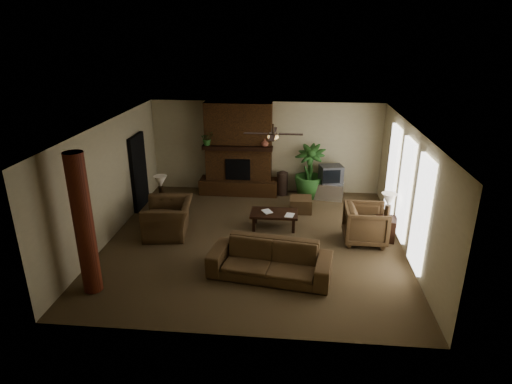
# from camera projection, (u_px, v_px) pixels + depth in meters

# --- Properties ---
(room_shell) EXTENTS (7.00, 7.00, 7.00)m
(room_shell) POSITION_uv_depth(u_px,v_px,m) (254.00, 186.00, 9.95)
(room_shell) COLOR brown
(room_shell) RESTS_ON ground
(fireplace) EXTENTS (2.40, 0.70, 2.80)m
(fireplace) POSITION_uv_depth(u_px,v_px,m) (239.00, 157.00, 13.11)
(fireplace) COLOR #502E15
(fireplace) RESTS_ON ground
(windows) EXTENTS (0.08, 3.65, 2.35)m
(windows) POSITION_uv_depth(u_px,v_px,m) (405.00, 190.00, 9.85)
(windows) COLOR white
(windows) RESTS_ON ground
(log_column) EXTENTS (0.36, 0.36, 2.80)m
(log_column) POSITION_uv_depth(u_px,v_px,m) (84.00, 225.00, 7.98)
(log_column) COLOR maroon
(log_column) RESTS_ON ground
(doorway) EXTENTS (0.10, 1.00, 2.10)m
(doorway) POSITION_uv_depth(u_px,v_px,m) (139.00, 172.00, 12.05)
(doorway) COLOR black
(doorway) RESTS_ON ground
(ceiling_fan) EXTENTS (1.35, 1.35, 0.37)m
(ceiling_fan) POSITION_uv_depth(u_px,v_px,m) (273.00, 136.00, 9.79)
(ceiling_fan) COLOR #312315
(ceiling_fan) RESTS_ON ceiling
(sofa) EXTENTS (2.57, 1.10, 0.97)m
(sofa) POSITION_uv_depth(u_px,v_px,m) (270.00, 255.00, 8.78)
(sofa) COLOR #4E3821
(sofa) RESTS_ON ground
(armchair_left) EXTENTS (1.01, 1.40, 1.13)m
(armchair_left) POSITION_uv_depth(u_px,v_px,m) (168.00, 213.00, 10.59)
(armchair_left) COLOR #4E3821
(armchair_left) RESTS_ON ground
(armchair_right) EXTENTS (0.92, 0.99, 1.01)m
(armchair_right) POSITION_uv_depth(u_px,v_px,m) (366.00, 222.00, 10.20)
(armchair_right) COLOR #4E3821
(armchair_right) RESTS_ON ground
(coffee_table) EXTENTS (1.20, 0.70, 0.43)m
(coffee_table) POSITION_uv_depth(u_px,v_px,m) (274.00, 214.00, 10.97)
(coffee_table) COLOR black
(coffee_table) RESTS_ON ground
(ottoman) EXTENTS (0.61, 0.61, 0.40)m
(ottoman) POSITION_uv_depth(u_px,v_px,m) (301.00, 204.00, 12.05)
(ottoman) COLOR #4E3821
(ottoman) RESTS_ON ground
(tv_stand) EXTENTS (0.93, 0.64, 0.50)m
(tv_stand) POSITION_uv_depth(u_px,v_px,m) (329.00, 190.00, 12.94)
(tv_stand) COLOR silver
(tv_stand) RESTS_ON ground
(tv) EXTENTS (0.74, 0.65, 0.52)m
(tv) POSITION_uv_depth(u_px,v_px,m) (331.00, 174.00, 12.80)
(tv) COLOR #393A3C
(tv) RESTS_ON tv_stand
(floor_vase) EXTENTS (0.34, 0.34, 0.77)m
(floor_vase) POSITION_uv_depth(u_px,v_px,m) (282.00, 181.00, 13.18)
(floor_vase) COLOR #31221B
(floor_vase) RESTS_ON ground
(floor_plant) EXTENTS (1.40, 1.82, 0.90)m
(floor_plant) POSITION_uv_depth(u_px,v_px,m) (309.00, 183.00, 13.01)
(floor_plant) COLOR #2A5723
(floor_plant) RESTS_ON ground
(side_table_left) EXTENTS (0.58, 0.58, 0.55)m
(side_table_left) POSITION_uv_depth(u_px,v_px,m) (164.00, 209.00, 11.57)
(side_table_left) COLOR black
(side_table_left) RESTS_ON ground
(lamp_left) EXTENTS (0.41, 0.41, 0.65)m
(lamp_left) POSITION_uv_depth(u_px,v_px,m) (161.00, 183.00, 11.33)
(lamp_left) COLOR #312315
(lamp_left) RESTS_ON side_table_left
(side_table_right) EXTENTS (0.60, 0.60, 0.55)m
(side_table_right) POSITION_uv_depth(u_px,v_px,m) (385.00, 228.00, 10.43)
(side_table_right) COLOR black
(side_table_right) RESTS_ON ground
(lamp_right) EXTENTS (0.39, 0.39, 0.65)m
(lamp_right) POSITION_uv_depth(u_px,v_px,m) (389.00, 201.00, 10.12)
(lamp_right) COLOR #312315
(lamp_right) RESTS_ON side_table_right
(mantel_plant) EXTENTS (0.50, 0.52, 0.33)m
(mantel_plant) POSITION_uv_depth(u_px,v_px,m) (207.00, 140.00, 12.75)
(mantel_plant) COLOR #2A5723
(mantel_plant) RESTS_ON fireplace
(mantel_vase) EXTENTS (0.27, 0.28, 0.22)m
(mantel_vase) POSITION_uv_depth(u_px,v_px,m) (265.00, 143.00, 12.64)
(mantel_vase) COLOR brown
(mantel_vase) RESTS_ON fireplace
(book_a) EXTENTS (0.20, 0.13, 0.29)m
(book_a) POSITION_uv_depth(u_px,v_px,m) (263.00, 207.00, 10.88)
(book_a) COLOR #999999
(book_a) RESTS_ON coffee_table
(book_b) EXTENTS (0.21, 0.07, 0.29)m
(book_b) POSITION_uv_depth(u_px,v_px,m) (286.00, 210.00, 10.73)
(book_b) COLOR #999999
(book_b) RESTS_ON coffee_table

